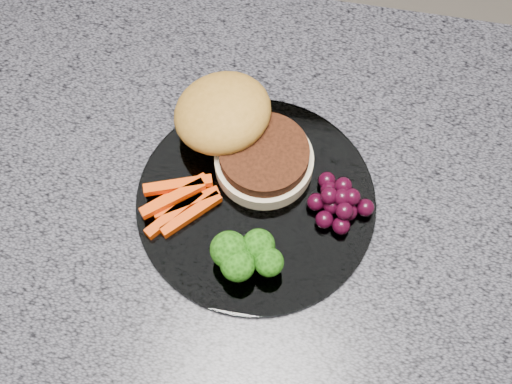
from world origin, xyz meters
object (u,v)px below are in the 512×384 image
Objects in this scene: burger at (237,131)px; grape_bunch at (339,202)px; plate at (256,201)px; island_cabinet at (207,315)px.

burger is 0.14m from grape_bunch.
plate is 3.62× the size of grape_bunch.
plate is 0.09m from grape_bunch.
island_cabinet is at bearing -100.69° from burger.
plate is at bearing 3.56° from island_cabinet.
burger is at bearing 153.66° from grape_bunch.
grape_bunch is (0.09, 0.01, 0.02)m from plate.
burger reaches higher than island_cabinet.
island_cabinet is 0.51m from burger.
burger reaches higher than plate.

